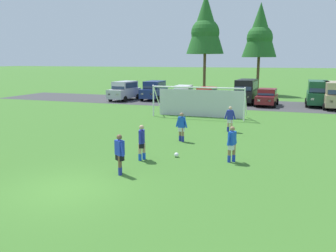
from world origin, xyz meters
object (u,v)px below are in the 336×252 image
Objects in this scene: parked_car_slot_center_left at (183,93)px; parked_car_slot_far_right at (318,93)px; parked_car_slot_center at (206,95)px; parked_car_slot_end at (335,94)px; soccer_goal at (199,101)px; player_midfield_center at (230,119)px; parked_car_slot_left at (154,90)px; player_winger_left at (232,144)px; player_defender_far at (120,154)px; parked_car_slot_far_left at (124,91)px; soccer_ball at (176,155)px; parked_car_slot_center_right at (246,91)px; parked_car_slot_right at (267,97)px; player_striker_near at (182,127)px; player_winger_right at (142,143)px.

parked_car_slot_center_left is 14.08m from parked_car_slot_far_right.
parked_car_slot_end is (12.36, 0.15, 0.47)m from parked_car_slot_center.
soccer_goal is 1.72× the size of parked_car_slot_center.
parked_car_slot_left reaches higher than player_midfield_center.
player_winger_left is (1.21, -6.71, 0.00)m from player_midfield_center.
soccer_goal is 4.54× the size of player_midfield_center.
player_winger_left is at bearing -60.37° from parked_car_slot_left.
player_midfield_center is 0.38× the size of parked_car_slot_center.
player_winger_left is (3.95, 3.21, 0.00)m from player_defender_far.
parked_car_slot_far_left reaches higher than player_midfield_center.
parked_car_slot_far_right reaches higher than soccer_ball.
parked_car_slot_far_left is at bearing -172.55° from parked_car_slot_center_right.
parked_car_slot_center_right is (-2.11, 22.29, 0.52)m from player_winger_left.
parked_car_slot_center_left is at bearing 116.74° from player_midfield_center.
parked_car_slot_right is at bearing 62.79° from soccer_goal.
player_midfield_center is at bearing -53.59° from parked_car_slot_left.
soccer_goal is at bearing 97.89° from player_striker_near.
parked_car_slot_right is at bearing 0.92° from parked_car_slot_center.
parked_car_slot_center is at bearing 95.03° from player_defender_far.
parked_car_slot_far_left reaches higher than parked_car_slot_center.
parked_car_slot_left is at bearing 115.94° from player_striker_near.
parked_car_slot_center_right reaches higher than soccer_ball.
player_defender_far is at bearing -113.02° from parked_car_slot_end.
player_winger_left is 22.94m from parked_car_slot_far_right.
parked_car_slot_far_left is at bearing 122.30° from soccer_ball.
parked_car_slot_center_right is at bearing -1.84° from parked_car_slot_center_left.
parked_car_slot_left reaches higher than parked_car_slot_center_left.
soccer_goal is at bearing 111.06° from player_winger_left.
player_winger_left is at bearing 39.10° from player_defender_far.
parked_car_slot_center is at bearing -29.43° from parked_car_slot_center_left.
parked_car_slot_end reaches higher than player_winger_right.
soccer_goal reaches higher than parked_car_slot_far_left.
player_defender_far is 0.38× the size of parked_car_slot_center.
parked_car_slot_center_right reaches higher than parked_car_slot_center.
parked_car_slot_far_right is (9.45, 10.62, 0.05)m from soccer_goal.
parked_car_slot_center_right is at bearing 95.41° from player_winger_left.
player_winger_left is at bearing -52.74° from parked_car_slot_far_left.
player_winger_left is (3.34, -3.11, 0.00)m from player_striker_near.
soccer_ball is 0.13× the size of player_winger_right.
player_striker_near and player_winger_left have the same top height.
parked_car_slot_end is (6.17, 0.05, 0.47)m from parked_car_slot_right.
parked_car_slot_right is at bearing 1.24° from parked_car_slot_far_left.
parked_car_slot_far_right is (7.02, 0.12, 0.00)m from parked_car_slot_center_right.
parked_car_slot_center_left is 0.87× the size of parked_car_slot_center_right.
parked_car_slot_center_left is (-7.96, 15.81, 0.05)m from player_midfield_center.
soccer_goal is at bearing 92.23° from player_defender_far.
soccer_goal is 10.22m from parked_car_slot_right.
parked_car_slot_left is 6.69m from parked_car_slot_center.
parked_car_slot_left is at bearing 28.52° from parked_car_slot_far_left.
soccer_ball is 23.54m from parked_car_slot_center_left.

